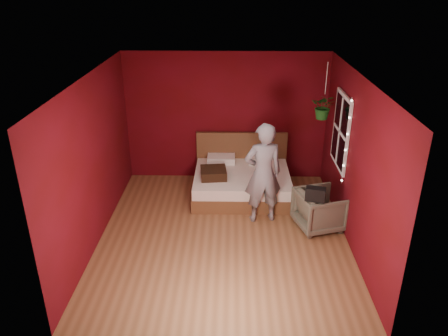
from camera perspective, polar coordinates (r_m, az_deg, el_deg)
floor at (r=7.29m, az=-0.06°, el=-8.65°), size 4.50×4.50×0.00m
room_walls at (r=6.53m, az=-0.07°, el=3.81°), size 4.04×4.54×2.62m
window at (r=7.66m, az=14.99°, el=4.68°), size 0.05×0.97×1.27m
fairy_lights at (r=7.17m, az=15.71°, el=3.27°), size 0.04×0.04×1.45m
bed at (r=8.48m, az=2.35°, el=-1.61°), size 1.83×1.56×1.01m
person at (r=7.32m, az=5.11°, el=-0.72°), size 0.71×0.54×1.76m
armchair at (r=7.48m, az=12.38°, el=-5.35°), size 0.91×0.90×0.67m
handbag at (r=6.99m, az=11.85°, el=-3.36°), size 0.34×0.23×0.22m
throw_pillow at (r=8.11m, az=-1.38°, el=-0.67°), size 0.52×0.52×0.17m
hanging_plant at (r=7.78m, az=12.90°, el=7.81°), size 0.49×0.46×0.99m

